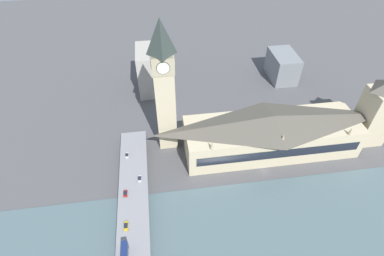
# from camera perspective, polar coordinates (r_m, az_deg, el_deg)

# --- Properties ---
(ground_plane) EXTENTS (600.00, 600.00, 0.00)m
(ground_plane) POSITION_cam_1_polar(r_m,az_deg,el_deg) (174.72, 13.56, -8.16)
(ground_plane) COLOR #4C4C4F
(river_water) EXTENTS (54.51, 360.00, 0.30)m
(river_water) POSITION_cam_1_polar(r_m,az_deg,el_deg) (157.86, 17.46, -17.31)
(river_water) COLOR #4C6066
(river_water) RESTS_ON ground_plane
(parliament_hall) EXTENTS (29.70, 100.12, 25.67)m
(parliament_hall) POSITION_cam_1_polar(r_m,az_deg,el_deg) (179.21, 14.88, -0.92)
(parliament_hall) COLOR #C1B28E
(parliament_hall) RESTS_ON ground_plane
(clock_tower) EXTENTS (11.78, 11.78, 78.54)m
(clock_tower) POSITION_cam_1_polar(r_m,az_deg,el_deg) (159.62, -5.32, 7.94)
(clock_tower) COLOR #C1B28E
(clock_tower) RESTS_ON ground_plane
(victoria_tower) EXTENTS (15.84, 15.84, 47.37)m
(victoria_tower) POSITION_cam_1_polar(r_m,az_deg,el_deg) (204.30, 31.75, 2.70)
(victoria_tower) COLOR #C1B28E
(victoria_tower) RESTS_ON ground_plane
(road_bridge) EXTENTS (141.02, 14.96, 5.65)m
(road_bridge) POSITION_cam_1_polar(r_m,az_deg,el_deg) (145.00, -11.12, -20.39)
(road_bridge) COLOR slate
(road_bridge) RESTS_ON ground_plane
(double_decker_bus_lead) EXTENTS (11.09, 2.47, 5.04)m
(double_decker_bus_lead) POSITION_cam_1_polar(r_m,az_deg,el_deg) (138.50, -12.72, -22.61)
(double_decker_bus_lead) COLOR navy
(double_decker_bus_lead) RESTS_ON road_bridge
(car_northbound_lead) EXTENTS (3.82, 1.81, 1.45)m
(car_northbound_lead) POSITION_cam_1_polar(r_m,az_deg,el_deg) (173.58, -12.26, -5.09)
(car_northbound_lead) COLOR silver
(car_northbound_lead) RESTS_ON road_bridge
(car_northbound_mid) EXTENTS (4.25, 1.84, 1.46)m
(car_northbound_mid) POSITION_cam_1_polar(r_m,az_deg,el_deg) (161.38, -9.92, -9.47)
(car_northbound_mid) COLOR silver
(car_northbound_mid) RESTS_ON road_bridge
(car_northbound_tail) EXTENTS (3.87, 1.90, 1.53)m
(car_northbound_tail) POSITION_cam_1_polar(r_m,az_deg,el_deg) (157.08, -12.57, -12.07)
(car_northbound_tail) COLOR maroon
(car_northbound_tail) RESTS_ON road_bridge
(car_southbound_mid) EXTENTS (4.47, 1.85, 1.50)m
(car_southbound_mid) POSITION_cam_1_polar(r_m,az_deg,el_deg) (147.15, -12.45, -17.76)
(car_southbound_mid) COLOR gold
(car_southbound_mid) RESTS_ON road_bridge
(city_block_west) EXTENTS (28.71, 19.48, 32.19)m
(city_block_west) POSITION_cam_1_polar(r_m,az_deg,el_deg) (223.10, -7.74, 10.86)
(city_block_west) COLOR #A39E93
(city_block_west) RESTS_ON ground_plane
(city_block_center) EXTENTS (28.46, 18.08, 20.64)m
(city_block_center) POSITION_cam_1_polar(r_m,az_deg,el_deg) (247.33, 16.82, 11.21)
(city_block_center) COLOR slate
(city_block_center) RESTS_ON ground_plane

